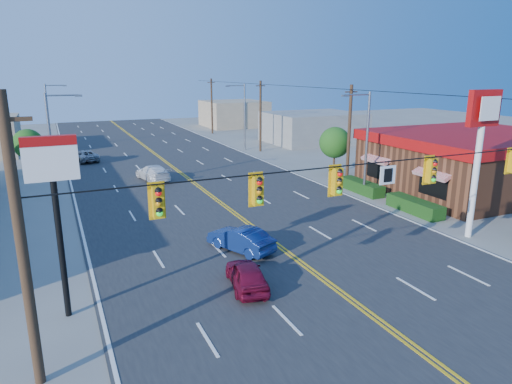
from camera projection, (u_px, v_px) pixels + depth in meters
name	position (u px, v px, depth m)	size (l,w,h in m)	color
ground	(355.00, 304.00, 19.10)	(160.00, 160.00, 0.00)	gray
road	(206.00, 192.00, 36.72)	(20.00, 120.00, 0.06)	#2D2D30
signal_span	(360.00, 192.00, 17.80)	(24.32, 0.34, 9.00)	#47301E
kfc	(470.00, 161.00, 36.95)	(16.30, 12.40, 4.70)	brown
kfc_pylon	(481.00, 134.00, 25.43)	(2.20, 0.36, 8.50)	white
pizza_hut_sign	(54.00, 190.00, 16.94)	(1.90, 0.30, 6.85)	black
streetlight_se	(365.00, 139.00, 34.56)	(2.55, 0.25, 8.00)	gray
streetlight_ne	(243.00, 113.00, 55.72)	(2.55, 0.25, 8.00)	gray
streetlight_sw	(54.00, 142.00, 33.06)	(2.55, 0.25, 8.00)	gray
streetlight_nw	(50.00, 113.00, 55.98)	(2.55, 0.25, 8.00)	gray
utility_pole_near	(349.00, 135.00, 38.72)	(0.28, 0.28, 8.40)	#47301E
utility_pole_mid	(260.00, 117.00, 54.59)	(0.28, 0.28, 8.40)	#47301E
utility_pole_far	(212.00, 106.00, 70.46)	(0.28, 0.28, 8.40)	#47301E
tree_kfc_rear	(335.00, 143.00, 43.09)	(2.94, 2.94, 4.41)	#47301E
tree_west	(28.00, 144.00, 43.20)	(2.80, 2.80, 4.20)	#47301E
bld_east_mid	(313.00, 127.00, 62.56)	(12.00, 10.00, 4.00)	gray
bld_east_far	(234.00, 114.00, 80.72)	(10.00, 10.00, 4.40)	tan
car_magenta	(247.00, 276.00, 20.34)	(1.45, 3.61, 1.23)	maroon
car_blue	(241.00, 240.00, 24.54)	(1.39, 4.00, 1.32)	navy
car_white	(153.00, 173.00, 40.58)	(1.89, 4.64, 1.35)	white
car_silver	(85.00, 156.00, 49.04)	(2.03, 4.41, 1.23)	#9D9CA1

